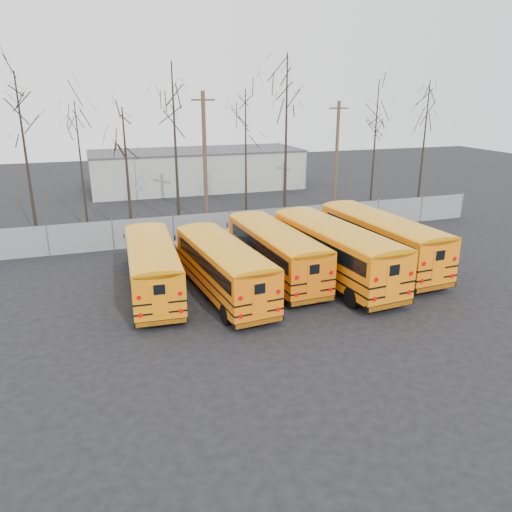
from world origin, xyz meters
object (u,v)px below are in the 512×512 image
object	(u,v)px
utility_pole_right	(337,153)
bus_c	(274,248)
utility_pole_left	(205,157)
bus_a	(152,263)
bus_b	(222,263)
bus_d	(333,247)
bus_e	(379,236)

from	to	relation	value
utility_pole_right	bus_c	bearing A→B (deg)	-111.10
utility_pole_left	utility_pole_right	size ratio (longest dim) A/B	1.09
bus_a	bus_c	size ratio (longest dim) A/B	0.96
bus_b	utility_pole_right	xyz separation A→B (m)	(15.23, 17.25, 3.05)
bus_d	bus_e	xyz separation A→B (m)	(3.59, 1.16, -0.03)
bus_b	bus_d	distance (m)	6.36
bus_c	utility_pole_right	xyz separation A→B (m)	(11.83, 15.75, 3.01)
bus_e	bus_b	bearing A→B (deg)	-176.39
bus_a	bus_c	world-z (taller)	bus_c
bus_c	bus_d	world-z (taller)	bus_d
bus_a	utility_pole_left	size ratio (longest dim) A/B	1.02
bus_a	bus_d	distance (m)	9.79
bus_d	utility_pole_right	size ratio (longest dim) A/B	1.27
bus_d	bus_e	world-z (taller)	bus_d
bus_a	utility_pole_right	world-z (taller)	utility_pole_right
bus_c	bus_e	bearing A→B (deg)	-4.52
bus_b	bus_e	bearing A→B (deg)	2.04
bus_a	utility_pole_right	xyz separation A→B (m)	(18.59, 15.96, 3.09)
bus_c	bus_e	xyz separation A→B (m)	(6.55, -0.17, 0.13)
bus_d	utility_pole_right	distance (m)	19.46
bus_d	utility_pole_left	world-z (taller)	utility_pole_left
bus_c	bus_d	size ratio (longest dim) A/B	0.91
bus_b	bus_e	xyz separation A→B (m)	(9.94, 1.33, 0.17)
utility_pole_left	utility_pole_right	bearing A→B (deg)	24.11
bus_b	bus_c	size ratio (longest dim) A/B	0.98
bus_e	utility_pole_left	size ratio (longest dim) A/B	1.15
bus_c	utility_pole_right	world-z (taller)	utility_pole_right
bus_b	bus_c	world-z (taller)	bus_c
bus_d	utility_pole_right	xyz separation A→B (m)	(8.87, 17.08, 2.86)
bus_e	utility_pole_left	distance (m)	16.11
bus_c	utility_pole_right	distance (m)	19.92
bus_a	bus_e	xyz separation A→B (m)	(13.31, 0.04, 0.20)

